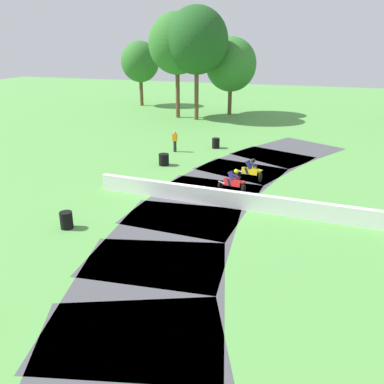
{
  "coord_description": "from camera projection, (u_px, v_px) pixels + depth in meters",
  "views": [
    {
      "loc": [
        6.08,
        -19.49,
        8.27
      ],
      "look_at": [
        0.01,
        -0.87,
        0.9
      ],
      "focal_mm": 38.49,
      "sensor_mm": 36.0,
      "label": 1
    }
  ],
  "objects": [
    {
      "name": "motorcycle_chase_red",
      "position": [
        234.0,
        182.0,
        23.21
      ],
      "size": [
        1.71,
        0.95,
        1.43
      ],
      "color": "black",
      "rests_on": "ground"
    },
    {
      "name": "safety_barrier",
      "position": [
        296.0,
        208.0,
        20.09
      ],
      "size": [
        21.83,
        1.59,
        0.9
      ],
      "primitive_type": "cube",
      "rotation": [
        0.0,
        0.0,
        4.65
      ],
      "color": "white",
      "rests_on": "ground"
    },
    {
      "name": "tire_stack_far",
      "position": [
        66.0,
        220.0,
        18.91
      ],
      "size": [
        0.58,
        0.58,
        0.8
      ],
      "color": "black",
      "rests_on": "ground"
    },
    {
      "name": "tire_stack_near",
      "position": [
        216.0,
        143.0,
        32.67
      ],
      "size": [
        0.6,
        0.6,
        0.8
      ],
      "color": "black",
      "rests_on": "ground"
    },
    {
      "name": "tree_behind_barrier",
      "position": [
        231.0,
        65.0,
        45.38
      ],
      "size": [
        5.59,
        5.59,
        8.42
      ],
      "color": "brown",
      "rests_on": "ground"
    },
    {
      "name": "tire_stack_mid_a",
      "position": [
        164.0,
        160.0,
        28.28
      ],
      "size": [
        0.7,
        0.7,
        0.8
      ],
      "color": "black",
      "rests_on": "ground"
    },
    {
      "name": "track_marshal",
      "position": [
        175.0,
        141.0,
        31.49
      ],
      "size": [
        0.34,
        0.24,
        1.63
      ],
      "color": "#232328",
      "rests_on": "ground"
    },
    {
      "name": "motorcycle_lead_yellow",
      "position": [
        251.0,
        170.0,
        25.17
      ],
      "size": [
        1.71,
        0.89,
        1.43
      ],
      "color": "black",
      "rests_on": "ground"
    },
    {
      "name": "tire_stack_mid_b",
      "position": [
        123.0,
        183.0,
        23.99
      ],
      "size": [
        0.62,
        0.62,
        0.6
      ],
      "color": "black",
      "rests_on": "ground"
    },
    {
      "name": "tree_far_left",
      "position": [
        197.0,
        41.0,
        41.41
      ],
      "size": [
        6.37,
        6.37,
        11.34
      ],
      "color": "brown",
      "rests_on": "ground"
    },
    {
      "name": "track_asphalt",
      "position": [
        220.0,
        206.0,
        21.57
      ],
      "size": [
        10.86,
        34.35,
        0.01
      ],
      "color": "#47474C",
      "rests_on": "ground"
    },
    {
      "name": "ground_plane",
      "position": [
        197.0,
        202.0,
        22.02
      ],
      "size": [
        120.0,
        120.0,
        0.0
      ],
      "primitive_type": "plane",
      "color": "#569947"
    },
    {
      "name": "tree_distant",
      "position": [
        177.0,
        44.0,
        42.73
      ],
      "size": [
        5.98,
        5.98,
        10.83
      ],
      "color": "brown",
      "rests_on": "ground"
    },
    {
      "name": "tree_far_right",
      "position": [
        140.0,
        62.0,
        51.47
      ],
      "size": [
        4.76,
        4.76,
        7.94
      ],
      "color": "brown",
      "rests_on": "ground"
    }
  ]
}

